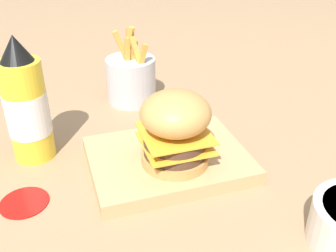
% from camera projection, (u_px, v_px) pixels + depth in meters
% --- Properties ---
extents(ground_plane, '(6.00, 6.00, 0.00)m').
position_uv_depth(ground_plane, '(167.00, 187.00, 0.58)').
color(ground_plane, '#9E7A56').
extents(serving_board, '(0.24, 0.18, 0.02)m').
position_uv_depth(serving_board, '(168.00, 160.00, 0.62)').
color(serving_board, tan).
rests_on(serving_board, ground_plane).
extents(burger, '(0.10, 0.10, 0.11)m').
position_uv_depth(burger, '(175.00, 128.00, 0.57)').
color(burger, tan).
rests_on(burger, serving_board).
extents(ketchup_bottle, '(0.07, 0.07, 0.20)m').
position_uv_depth(ketchup_bottle, '(26.00, 107.00, 0.61)').
color(ketchup_bottle, yellow).
rests_on(ketchup_bottle, ground_plane).
extents(fries_basket, '(0.10, 0.10, 0.15)m').
position_uv_depth(fries_basket, '(131.00, 78.00, 0.81)').
color(fries_basket, '#B7B7BC').
rests_on(fries_basket, ground_plane).
extents(ketchup_puddle, '(0.07, 0.07, 0.00)m').
position_uv_depth(ketchup_puddle, '(24.00, 202.00, 0.55)').
color(ketchup_puddle, '#9E140F').
rests_on(ketchup_puddle, ground_plane).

